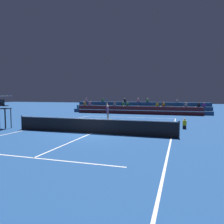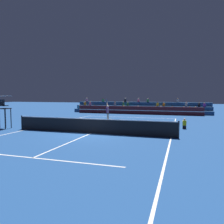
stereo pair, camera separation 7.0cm
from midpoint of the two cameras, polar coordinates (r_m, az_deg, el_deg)
name	(u,v)px [view 1 (the left image)]	position (r m, az deg, el deg)	size (l,w,h in m)	color
ground_plane	(91,133)	(15.67, -5.51, -5.56)	(120.00, 120.00, 0.00)	navy
court_lines	(91,133)	(15.67, -5.51, -5.55)	(11.10, 23.90, 0.01)	white
tennis_net	(91,126)	(15.59, -5.53, -3.59)	(12.00, 0.10, 1.10)	black
sponsor_banner_wall	(136,110)	(31.43, 6.32, 0.43)	(18.00, 0.26, 1.10)	#51191E
bleacher_stand	(140,109)	(33.90, 7.15, 0.89)	(20.60, 2.85, 2.28)	navy
umpire_chair	(4,107)	(19.73, -26.38, 1.07)	(0.76, 0.84, 2.67)	black
ball_kid_courtside	(184,125)	(18.59, 18.31, -3.16)	(0.30, 0.36, 0.84)	black
tennis_player	(108,113)	(21.61, -1.23, -0.17)	(0.60, 1.11, 2.39)	beige
tennis_ball	(111,119)	(24.88, -0.44, -1.77)	(0.07, 0.07, 0.07)	#C6DB33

